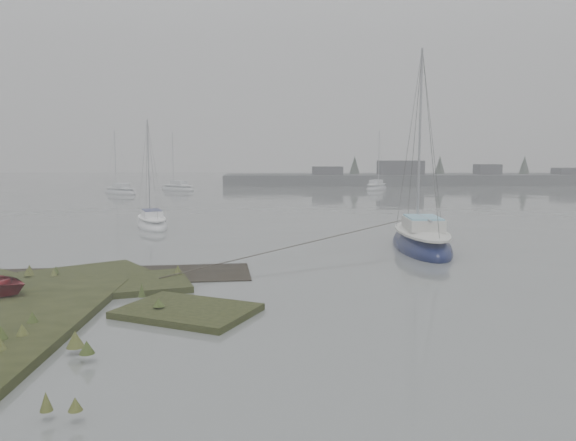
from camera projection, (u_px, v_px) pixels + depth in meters
The scene contains 7 objects.
ground at pixel (240, 207), 45.67m from camera, with size 160.00×160.00×0.00m, color slate.
far_shoreline at pixel (448, 178), 77.81m from camera, with size 60.00×8.00×4.15m.
sailboat_main at pixel (421, 242), 25.75m from camera, with size 2.58×7.10×9.90m.
sailboat_white at pixel (152, 224), 33.31m from camera, with size 3.23×5.11×6.86m.
sailboat_far_a at pixel (120, 192), 60.22m from camera, with size 4.99×4.67×7.27m.
sailboat_far_b at pixel (376, 188), 67.03m from camera, with size 4.13×5.57×7.59m.
sailboat_far_c at pixel (178, 189), 65.29m from camera, with size 5.14×4.54×7.32m.
Camera 1 is at (2.93, -15.54, 4.42)m, focal length 35.00 mm.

